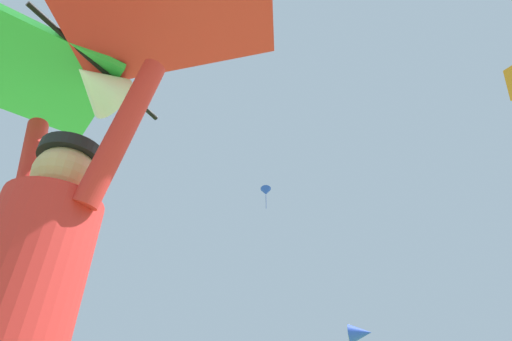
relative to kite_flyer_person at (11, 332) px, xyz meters
The scene contains 3 objects.
kite_flyer_person is the anchor object (origin of this frame).
held_stunt_kite 1.22m from the kite_flyer_person, 98.10° to the right, with size 2.03×1.19×0.42m.
distant_kite_blue_low_right 31.40m from the kite_flyer_person, 107.47° to the left, with size 1.31×1.37×2.10m.
Camera 1 is at (0.94, -1.25, 0.67)m, focal length 27.00 mm.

